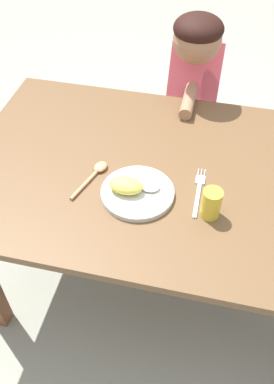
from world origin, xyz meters
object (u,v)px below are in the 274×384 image
at_px(drinking_cup, 211,204).
at_px(person, 191,103).
at_px(fork, 199,191).
at_px(plate, 135,191).
at_px(spoon, 95,173).

bearing_deg(drinking_cup, person, 101.38).
bearing_deg(person, fork, 99.11).
relative_size(plate, spoon, 1.21).
relative_size(plate, fork, 1.07).
relative_size(spoon, drinking_cup, 1.96).
bearing_deg(plate, person, 82.54).
bearing_deg(plate, fork, 16.44).
distance_m(plate, person, 0.73).
height_order(spoon, drinking_cup, drinking_cup).
relative_size(fork, person, 0.22).
relative_size(fork, drinking_cup, 2.21).
distance_m(spoon, person, 0.70).
xyz_separation_m(plate, spoon, (-0.15, 0.06, -0.01)).
bearing_deg(fork, spoon, 88.99).
height_order(plate, drinking_cup, drinking_cup).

